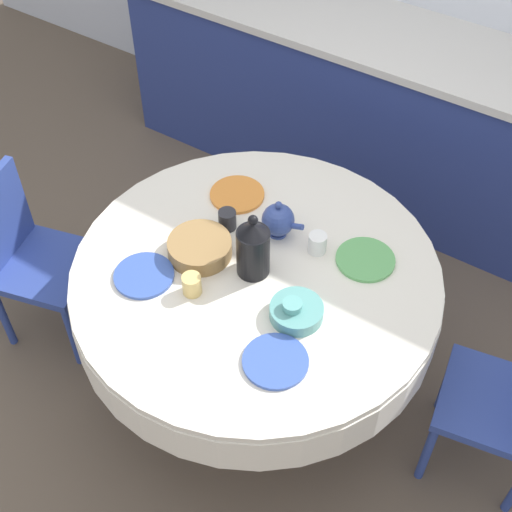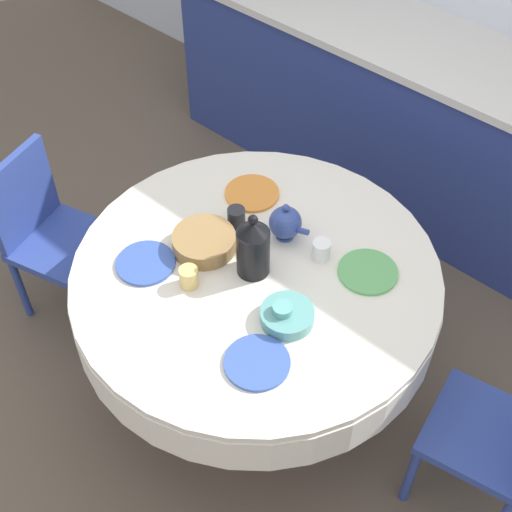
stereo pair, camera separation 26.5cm
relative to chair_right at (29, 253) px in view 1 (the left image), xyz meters
name	(u,v)px [view 1 (the left image)]	position (x,y,z in m)	size (l,w,h in m)	color
ground_plane	(256,377)	(1.02, 0.26, -0.47)	(12.00, 12.00, 0.00)	brown
kitchen_counter	(408,125)	(1.02, 1.75, 0.01)	(3.24, 0.64, 0.96)	navy
dining_table	(256,290)	(1.02, 0.26, 0.15)	(1.43, 1.43, 0.74)	brown
chair_right	(29,253)	(0.00, 0.00, 0.00)	(0.49, 0.49, 0.85)	#2D428E
plate_near_left	(144,275)	(0.68, 0.01, 0.27)	(0.23, 0.23, 0.01)	#3856AD
cup_near_left	(192,285)	(0.88, 0.05, 0.31)	(0.07, 0.07, 0.08)	#DBB766
plate_near_right	(275,361)	(1.30, -0.05, 0.27)	(0.23, 0.23, 0.01)	#3856AD
cup_near_right	(292,310)	(1.25, 0.14, 0.31)	(0.07, 0.07, 0.08)	#5BA39E
plate_far_left	(237,194)	(0.73, 0.57, 0.27)	(0.23, 0.23, 0.01)	orange
cup_far_left	(227,220)	(0.80, 0.40, 0.31)	(0.07, 0.07, 0.08)	#28282D
plate_far_right	(365,259)	(1.35, 0.53, 0.27)	(0.23, 0.23, 0.01)	#5BA85B
cup_far_right	(317,243)	(1.17, 0.48, 0.31)	(0.07, 0.07, 0.08)	white
coffee_carafe	(253,248)	(1.01, 0.26, 0.39)	(0.13, 0.13, 0.29)	black
teapot	(278,220)	(0.99, 0.47, 0.34)	(0.18, 0.13, 0.17)	#33478E
bread_basket	(200,248)	(0.79, 0.22, 0.30)	(0.25, 0.25, 0.07)	olive
fruit_bowl	(296,312)	(1.26, 0.16, 0.29)	(0.19, 0.19, 0.05)	#569993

